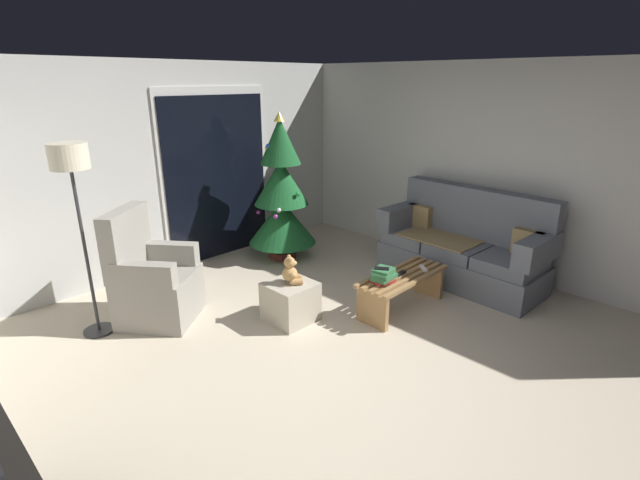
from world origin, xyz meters
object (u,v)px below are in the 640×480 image
christmas_tree (281,196)px  ottoman (290,302)px  remote_white (423,268)px  book_stack (383,275)px  couch (463,247)px  remote_black (400,274)px  armchair (153,282)px  cell_phone (382,268)px  teddy_bear_honey (291,272)px  coffee_table (402,286)px  floor_lamp (72,176)px

christmas_tree → ottoman: size_ratio=4.34×
remote_white → book_stack: (-0.55, 0.11, 0.05)m
couch → remote_black: bearing=176.5°
remote_white → armchair: (-2.16, 1.71, -0.00)m
cell_phone → ottoman: size_ratio=0.33×
remote_white → remote_black: (-0.29, 0.09, 0.00)m
teddy_bear_honey → remote_black: bearing=-33.9°
couch → teddy_bear_honey: couch is taller
coffee_table → floor_lamp: (-2.41, 1.78, 1.24)m
remote_black → cell_phone: size_ratio=1.08×
couch → teddy_bear_honey: size_ratio=6.91×
remote_black → floor_lamp: bearing=50.4°
teddy_bear_honey → floor_lamp: bearing=141.9°
book_stack → armchair: bearing=135.2°
christmas_tree → armchair: christmas_tree is taller
couch → remote_black: size_ratio=12.63×
cell_phone → teddy_bear_honey: teddy_bear_honey is taller
couch → floor_lamp: 4.15m
cell_phone → coffee_table: bearing=-42.9°
remote_black → ottoman: size_ratio=0.35×
coffee_table → remote_white: (0.26, -0.07, 0.14)m
remote_white → book_stack: size_ratio=0.58×
armchair → book_stack: bearing=-44.8°
coffee_table → teddy_bear_honey: size_ratio=3.86×
floor_lamp → book_stack: bearing=-39.4°
remote_black → ottoman: remote_black is taller
armchair → teddy_bear_honey: 1.37m
ottoman → remote_white: bearing=-30.5°
couch → cell_phone: (-1.44, 0.11, 0.13)m
remote_black → armchair: 2.48m
book_stack → christmas_tree: 2.05m
coffee_table → remote_black: size_ratio=7.05×
teddy_bear_honey → book_stack: bearing=-42.0°
christmas_tree → teddy_bear_honey: size_ratio=6.70×
coffee_table → armchair: armchair is taller
remote_black → floor_lamp: (-2.39, 1.77, 1.10)m
cell_phone → christmas_tree: size_ratio=0.08×
ottoman → remote_black: bearing=-33.9°
book_stack → armchair: size_ratio=0.24×
book_stack → armchair: armchair is taller
ottoman → couch: bearing=-18.5°
teddy_bear_honey → remote_white: bearing=-30.5°
coffee_table → ottoman: size_ratio=2.50×
remote_white → christmas_tree: size_ratio=0.08×
book_stack → teddy_bear_honey: teddy_bear_honey is taller
floor_lamp → teddy_bear_honey: floor_lamp is taller
remote_white → armchair: armchair is taller
couch → floor_lamp: bearing=152.7°
book_stack → ottoman: bearing=138.1°
remote_black → teddy_bear_honey: (-0.94, 0.63, 0.12)m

